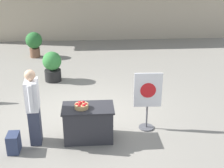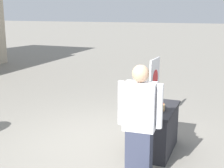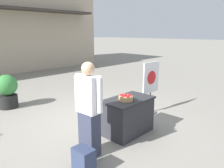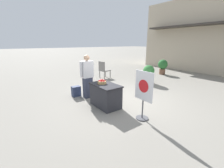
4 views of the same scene
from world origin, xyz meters
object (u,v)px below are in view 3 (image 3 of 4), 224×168
Objects in this scene: potted_plant_near_right at (7,90)px; apple_basket at (126,98)px; poster_board at (151,85)px; display_table at (128,116)px; person_visitor at (89,109)px; backpack at (84,161)px.

apple_basket is at bearing -74.36° from potted_plant_near_right.
display_table is at bearing -73.16° from poster_board.
person_visitor is 1.73× the size of potted_plant_near_right.
poster_board reaches higher than potted_plant_near_right.
potted_plant_near_right is (-1.16, 3.61, 0.13)m from display_table.
apple_basket reaches higher than display_table.
apple_basket is 3.81m from potted_plant_near_right.
display_table is 0.80× the size of poster_board.
potted_plant_near_right is (-0.00, 3.68, -0.35)m from person_visitor.
apple_basket is 0.71× the size of backpack.
poster_board is 4.14m from potted_plant_near_right.
apple_basket is at bearing -2.07° from person_visitor.
display_table is 2.70× the size of backpack.
display_table is at bearing 18.13° from apple_basket.
poster_board is at bearing 14.35° from backpack.
apple_basket is (-0.14, -0.04, 0.46)m from display_table.
apple_basket is 0.17× the size of person_visitor.
person_visitor reaches higher than apple_basket.
poster_board is at bearing -52.06° from potted_plant_near_right.
person_visitor is at bearing 38.92° from backpack.
backpack is (-1.43, -0.36, -0.64)m from apple_basket.
poster_board reaches higher than backpack.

